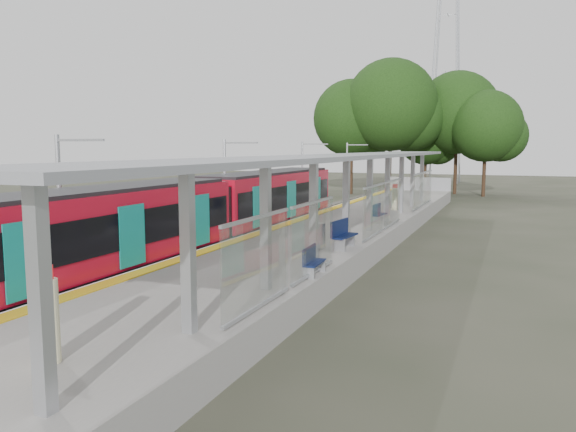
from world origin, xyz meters
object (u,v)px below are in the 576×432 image
object	(u,v)px
bench_near	(312,260)
info_pillar_far	(395,199)
train	(206,212)
bench_mid	(342,233)
litter_bin	(319,236)
bench_far	(378,213)
info_pillar_near	(48,320)

from	to	relation	value
bench_near	info_pillar_far	xyz separation A→B (m)	(-1.29, 19.38, 0.24)
train	bench_near	size ratio (longest dim) A/B	20.52
info_pillar_far	bench_near	bearing A→B (deg)	-96.01
bench_mid	info_pillar_far	distance (m)	14.53
train	bench_near	xyz separation A→B (m)	(7.12, -5.71, -0.58)
train	litter_bin	bearing A→B (deg)	-11.65
bench_far	info_pillar_far	distance (m)	6.42
litter_bin	info_pillar_far	bearing A→B (deg)	89.92
info_pillar_near	info_pillar_far	size ratio (longest dim) A/B	1.13
info_pillar_near	litter_bin	distance (m)	13.10
bench_far	info_pillar_near	world-z (taller)	info_pillar_near
info_pillar_near	info_pillar_far	xyz separation A→B (m)	(0.83, 27.93, -0.09)
info_pillar_far	litter_bin	bearing A→B (deg)	-99.90
bench_near	info_pillar_near	xyz separation A→B (m)	(-2.12, -8.55, 0.33)
bench_far	info_pillar_far	bearing A→B (deg)	99.74
bench_far	info_pillar_near	size ratio (longest dim) A/B	0.79
train	info_pillar_far	xyz separation A→B (m)	(5.83, 13.67, -0.34)
train	bench_mid	distance (m)	6.72
train	bench_far	world-z (taller)	train
bench_near	bench_far	distance (m)	13.00
bench_near	litter_bin	size ratio (longest dim) A/B	1.33
bench_near	info_pillar_far	world-z (taller)	info_pillar_far
bench_far	litter_bin	distance (m)	8.47
bench_mid	bench_far	distance (m)	8.11
bench_near	bench_far	world-z (taller)	bench_far
bench_near	litter_bin	world-z (taller)	litter_bin
train	bench_far	bearing A→B (deg)	49.49
bench_far	bench_mid	bearing A→B (deg)	-80.44
train	bench_mid	size ratio (longest dim) A/B	16.26
train	bench_far	xyz separation A→B (m)	(6.20, 7.26, -0.54)
train	info_pillar_near	size ratio (longest dim) A/B	14.86
bench_near	litter_bin	xyz separation A→B (m)	(-1.31, 4.51, 0.03)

